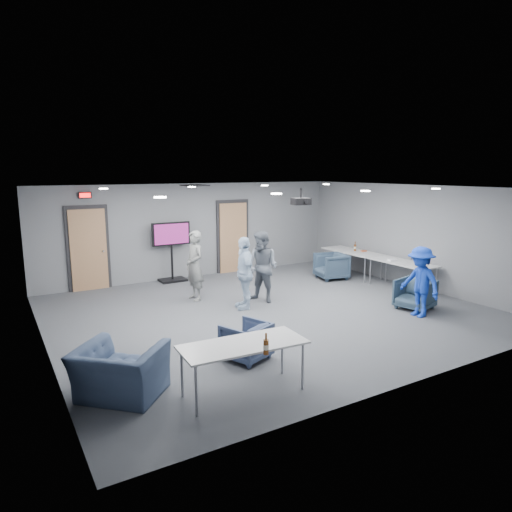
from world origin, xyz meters
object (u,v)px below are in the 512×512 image
person_d (420,282)px  table_right_b (402,264)px  person_c (244,273)px  chair_front_a (246,341)px  person_a (195,266)px  person_b (262,267)px  projector (301,201)px  table_right_a (352,252)px  bottle_right (355,247)px  chair_right_c (415,294)px  tv_stand (172,248)px  chair_front_b (120,372)px  chair_right_a (331,266)px  table_front_left (243,347)px  bottle_front (266,347)px

person_d → table_right_b: bearing=143.0°
person_c → chair_front_a: person_c is taller
person_a → person_b: (1.29, -0.98, 0.01)m
table_right_b → projector: size_ratio=4.26×
table_right_a → bottle_right: 0.17m
chair_right_c → tv_stand: tv_stand is taller
tv_stand → projector: 4.41m
chair_front_a → chair_right_c: bearing=164.9°
chair_right_c → tv_stand: (-3.74, 5.27, 0.60)m
person_a → projector: size_ratio=3.91×
person_d → tv_stand: (-3.40, 5.66, 0.19)m
person_c → projector: bearing=75.8°
person_a → projector: 2.97m
projector → tv_stand: bearing=124.2°
person_d → person_a: bearing=-132.9°
person_b → person_d: person_b is taller
bottle_right → tv_stand: bearing=157.3°
table_right_a → chair_front_b: bearing=117.0°
chair_right_a → chair_right_c: 3.21m
table_front_left → bottle_front: 0.51m
tv_stand → chair_front_a: bearing=-98.6°
bottle_right → person_d: bearing=-112.6°
chair_right_c → table_right_b: table_right_b is taller
bottle_front → bottle_right: size_ratio=1.03×
table_right_b → table_front_left: (-6.31, -2.84, -0.00)m
person_b → projector: projector is taller
person_b → bottle_right: person_b is taller
bottle_front → person_d: bearing=18.0°
chair_right_a → person_d: bearing=2.0°
person_a → tv_stand: bearing=170.3°
person_c → projector: (1.09, -0.59, 1.59)m
table_front_left → person_b: bearing=58.7°
person_d → chair_right_a: bearing=172.7°
chair_front_a → table_front_left: table_front_left is taller
chair_front_a → bottle_right: bearing=-168.4°
tv_stand → person_c: bearing=-81.4°
tv_stand → table_right_b: bearing=-38.9°
person_b → table_front_left: size_ratio=0.94×
chair_front_b → projector: size_ratio=2.60×
person_b → chair_front_b: size_ratio=1.52×
person_b → table_front_left: person_b is taller
person_b → chair_front_b: person_b is taller
table_right_a → table_right_b: (0.00, -1.90, -0.00)m
person_a → person_d: size_ratio=1.11×
table_right_a → projector: size_ratio=4.49×
person_c → bottle_front: 4.40m
person_d → chair_right_a: size_ratio=1.85×
bottle_right → projector: 4.08m
person_b → table_right_a: person_b is taller
person_b → person_a: bearing=-151.8°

